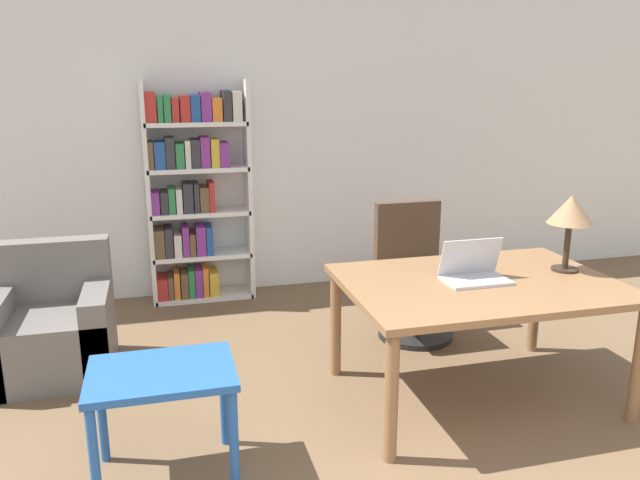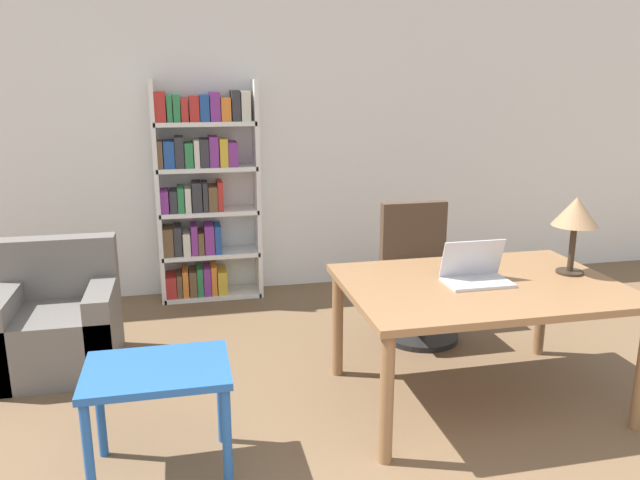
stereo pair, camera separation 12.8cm
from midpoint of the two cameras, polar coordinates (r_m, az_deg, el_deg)
wall_back at (r=5.51m, az=-3.00°, el=9.37°), size 8.00×0.06×2.70m
desk at (r=3.69m, az=15.44°, el=-4.97°), size 1.55×1.09×0.72m
laptop at (r=3.65m, az=15.00°, el=-2.97°), size 0.37×0.23×0.24m
table_lamp at (r=3.93m, az=23.20°, el=2.16°), size 0.26×0.26×0.46m
office_chair at (r=4.61m, az=9.83°, el=-3.47°), size 0.54×0.54×0.97m
side_table_blue at (r=3.06m, az=-13.42°, el=-12.72°), size 0.67×0.48×0.55m
armchair at (r=4.41m, az=-22.09°, el=-7.35°), size 0.75×0.70×0.82m
bookshelf at (r=5.31m, az=-10.09°, el=4.23°), size 0.86×0.28×1.84m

